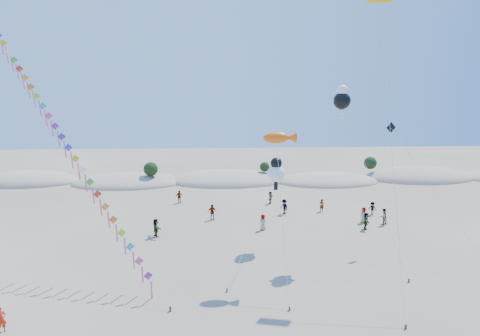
# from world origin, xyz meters

# --- Properties ---
(dune_ridge) EXTENTS (145.30, 11.49, 5.57)m
(dune_ridge) POSITION_xyz_m (1.06, 45.14, 0.11)
(dune_ridge) COLOR gray
(dune_ridge) RESTS_ON ground
(kite_train) EXTENTS (19.53, 18.09, 21.59)m
(kite_train) POSITION_xyz_m (-14.94, 16.80, 11.22)
(kite_train) COLOR #3F2D1E
(kite_train) RESTS_ON ground
(fish_kite) EXTENTS (2.67, 7.43, 11.61)m
(fish_kite) POSITION_xyz_m (3.59, 13.73, 11.11)
(fish_kite) COLOR #3F2D1E
(fish_kite) RESTS_ON ground
(cartoon_kite_low) EXTENTS (5.82, 10.44, 8.54)m
(cartoon_kite_low) POSITION_xyz_m (4.12, 19.17, 7.19)
(cartoon_kite_low) COLOR #3F2D1E
(cartoon_kite_low) RESTS_ON ground
(cartoon_kite_high) EXTENTS (4.73, 8.73, 15.31)m
(cartoon_kite_high) POSITION_xyz_m (9.90, 18.29, 14.03)
(cartoon_kite_high) COLOR #3F2D1E
(cartoon_kite_high) RESTS_ON ground
(parafoil_kite) EXTENTS (2.92, 13.21, 22.80)m
(parafoil_kite) POSITION_xyz_m (12.28, 16.74, 21.80)
(parafoil_kite) COLOR #3F2D1E
(parafoil_kite) RESTS_ON ground
(dark_kite) EXTENTS (6.10, 9.78, 11.78)m
(dark_kite) POSITION_xyz_m (16.78, 17.49, 8.37)
(dark_kite) COLOR #3F2D1E
(dark_kite) RESTS_ON ground
(flyer_foreground) EXTENTS (0.74, 0.71, 1.71)m
(flyer_foreground) POSITION_xyz_m (-15.08, 5.34, 0.85)
(flyer_foreground) COLOR red
(flyer_foreground) RESTS_ON ground
(beachgoers) EXTENTS (26.07, 13.21, 1.89)m
(beachgoers) POSITION_xyz_m (6.19, 25.62, 0.88)
(beachgoers) COLOR slate
(beachgoers) RESTS_ON ground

